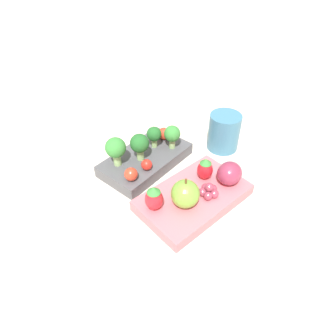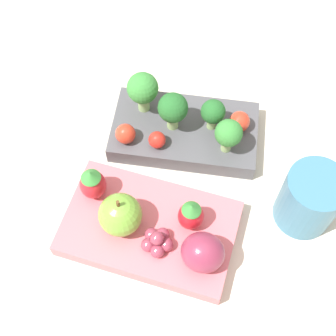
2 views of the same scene
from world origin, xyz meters
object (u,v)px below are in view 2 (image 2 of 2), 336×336
at_px(apple, 120,215).
at_px(strawberry_1, 93,183).
at_px(broccoli_floret_0, 213,112).
at_px(cherry_tomato_2, 157,140).
at_px(bento_box_fruit, 150,228).
at_px(broccoli_floret_3, 229,134).
at_px(grape_cluster, 157,241).
at_px(bento_box_savoury, 184,132).
at_px(broccoli_floret_1, 175,109).
at_px(broccoli_floret_2, 143,89).
at_px(cherry_tomato_0, 125,134).
at_px(plum, 203,252).
at_px(strawberry_0, 191,215).
at_px(cherry_tomato_1, 240,121).
at_px(drinking_cup, 310,196).

xyz_separation_m(apple, strawberry_1, (-0.04, 0.03, -0.00)).
height_order(broccoli_floret_0, cherry_tomato_2, broccoli_floret_0).
height_order(bento_box_fruit, apple, apple).
bearing_deg(cherry_tomato_2, apple, -93.64).
height_order(broccoli_floret_3, grape_cluster, broccoli_floret_3).
bearing_deg(bento_box_savoury, strawberry_1, -122.64).
xyz_separation_m(bento_box_fruit, grape_cluster, (0.02, -0.02, 0.02)).
xyz_separation_m(broccoli_floret_1, grape_cluster, (0.02, -0.15, -0.03)).
bearing_deg(bento_box_savoury, broccoli_floret_3, -16.81).
distance_m(broccoli_floret_2, broccoli_floret_3, 0.12).
relative_size(bento_box_savoury, grape_cluster, 5.56).
bearing_deg(bento_box_fruit, broccoli_floret_3, 63.94).
distance_m(broccoli_floret_0, cherry_tomato_0, 0.11).
distance_m(broccoli_floret_0, plum, 0.17).
xyz_separation_m(bento_box_fruit, cherry_tomato_2, (-0.02, 0.10, 0.02)).
xyz_separation_m(cherry_tomato_0, cherry_tomato_2, (0.04, 0.00, -0.00)).
relative_size(broccoli_floret_3, plum, 1.08).
xyz_separation_m(broccoli_floret_3, grape_cluster, (-0.04, -0.14, -0.03)).
relative_size(broccoli_floret_0, strawberry_0, 1.04).
relative_size(bento_box_savoury, broccoli_floret_2, 3.29).
xyz_separation_m(cherry_tomato_1, strawberry_0, (-0.02, -0.14, 0.01)).
bearing_deg(plum, cherry_tomato_1, 89.77).
bearing_deg(bento_box_fruit, strawberry_0, 19.85).
height_order(broccoli_floret_2, apple, broccoli_floret_2).
xyz_separation_m(apple, strawberry_0, (0.07, 0.02, -0.00)).
height_order(bento_box_savoury, broccoli_floret_1, broccoli_floret_1).
height_order(broccoli_floret_2, strawberry_1, broccoli_floret_2).
bearing_deg(broccoli_floret_0, broccoli_floret_3, -47.02).
height_order(strawberry_1, plum, strawberry_1).
height_order(bento_box_savoury, strawberry_0, strawberry_0).
relative_size(broccoli_floret_3, cherry_tomato_1, 1.95).
bearing_deg(grape_cluster, cherry_tomato_1, 73.64).
bearing_deg(drinking_cup, plum, -134.63).
height_order(broccoli_floret_0, cherry_tomato_0, broccoli_floret_0).
relative_size(bento_box_savoury, plum, 4.19).
xyz_separation_m(broccoli_floret_1, drinking_cup, (0.17, -0.06, -0.02)).
relative_size(bento_box_savoury, cherry_tomato_2, 9.25).
bearing_deg(strawberry_0, broccoli_floret_2, 126.13).
height_order(bento_box_savoury, plum, plum).
bearing_deg(apple, broccoli_floret_1, 81.79).
distance_m(bento_box_savoury, bento_box_fruit, 0.14).
relative_size(broccoli_floret_1, cherry_tomato_0, 2.25).
height_order(broccoli_floret_1, cherry_tomato_1, broccoli_floret_1).
height_order(bento_box_fruit, broccoli_floret_3, broccoli_floret_3).
bearing_deg(plum, drinking_cup, 45.37).
height_order(broccoli_floret_0, broccoli_floret_1, broccoli_floret_1).
bearing_deg(broccoli_floret_2, grape_cluster, -67.39).
relative_size(bento_box_savoury, strawberry_1, 4.21).
height_order(broccoli_floret_1, cherry_tomato_0, broccoli_floret_1).
bearing_deg(broccoli_floret_1, plum, -64.19).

